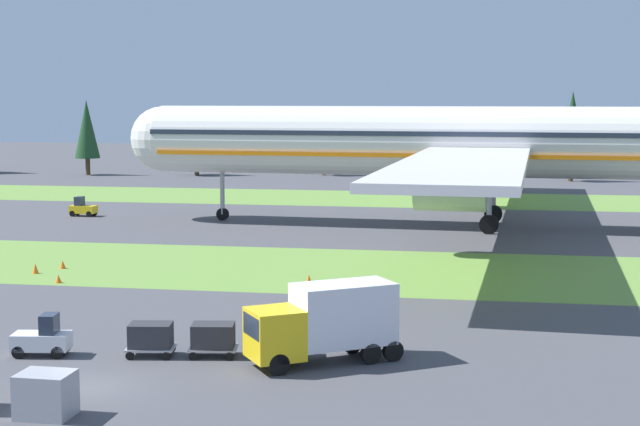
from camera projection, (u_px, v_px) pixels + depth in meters
ground_plane at (86, 387)px, 40.38m from camera, size 400.00×400.00×0.00m
grass_strip_near at (253, 267)px, 68.75m from camera, size 320.00×17.67×0.01m
grass_strip_far at (348, 198)px, 115.06m from camera, size 320.00×17.67×0.01m
airliner at (468, 142)px, 88.41m from camera, size 65.42×80.34×21.99m
baggage_tug at (43, 338)px, 45.15m from camera, size 2.77×1.68×1.97m
cargo_dolly_lead at (151, 337)px, 45.04m from camera, size 2.40×1.82×1.55m
cargo_dolly_second at (213, 337)px, 44.99m from camera, size 2.40×1.82×1.55m
cargo_dolly_third at (276, 337)px, 44.94m from camera, size 2.40×1.82×1.55m
catering_truck at (325, 320)px, 43.81m from camera, size 7.07×5.75×3.58m
pushback_tractor at (83, 208)px, 97.69m from camera, size 2.66×1.43×1.97m
ground_crew_marshaller at (276, 340)px, 44.40m from camera, size 0.36×0.56×1.74m
uld_container_3 at (46, 395)px, 36.54m from camera, size 2.03×1.63×1.70m
taxiway_marker_0 at (58, 279)px, 62.82m from camera, size 0.44×0.44×0.54m
taxiway_marker_1 at (63, 264)px, 68.06m from camera, size 0.44×0.44×0.58m
taxiway_marker_2 at (35, 269)px, 66.14m from camera, size 0.44×0.44×0.69m
taxiway_marker_3 at (309, 279)px, 62.24m from camera, size 0.44×0.44×0.68m
distant_tree_line at (269, 131)px, 145.79m from camera, size 197.20×10.44×12.71m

